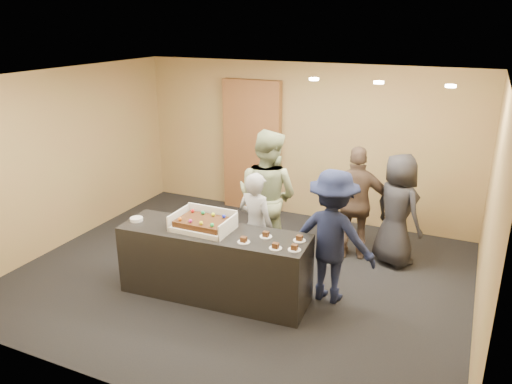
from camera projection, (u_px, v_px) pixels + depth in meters
room at (240, 183)px, 6.51m from camera, size 6.04×6.00×2.70m
serving_counter at (215, 264)px, 6.30m from camera, size 2.44×0.86×0.90m
storage_cabinet at (252, 147)px, 9.00m from camera, size 1.08×0.15×2.38m
cake_box at (204, 225)px, 6.22m from camera, size 0.73×0.51×0.22m
sheet_cake at (203, 222)px, 6.18m from camera, size 0.62×0.43×0.12m
plate_stack at (136, 219)px, 6.47m from camera, size 0.17×0.17×0.04m
slice_a at (244, 240)px, 5.84m from camera, size 0.15×0.15×0.07m
slice_b at (266, 235)px, 5.99m from camera, size 0.15×0.15×0.07m
slice_c at (276, 247)px, 5.68m from camera, size 0.15×0.15×0.07m
slice_d at (299, 239)px, 5.88m from camera, size 0.15×0.15×0.07m
slice_e at (294, 248)px, 5.65m from camera, size 0.15×0.15×0.07m
person_server_grey at (256, 227)px, 6.65m from camera, size 0.62×0.48×1.51m
person_sage_man at (267, 197)px, 7.10m from camera, size 1.05×0.87×1.95m
person_navy_man at (332, 237)px, 6.12m from camera, size 1.14×0.71×1.70m
person_brown_extra at (357, 203)px, 7.23m from camera, size 1.06×0.65×1.69m
person_dark_suit at (397, 210)px, 7.05m from camera, size 0.95×0.90×1.64m
ceiling_spotlights at (379, 82)px, 5.88m from camera, size 1.72×0.12×0.03m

